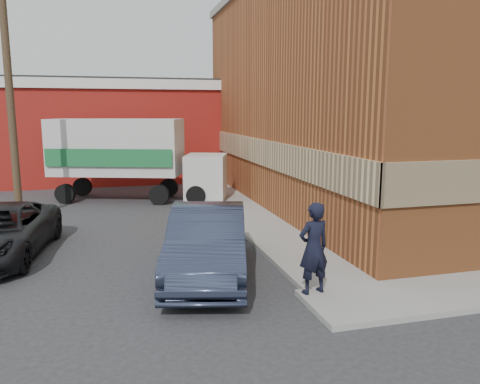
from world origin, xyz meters
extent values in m
plane|color=#28282B|center=(0.00, 0.00, 0.00)|extent=(90.00, 90.00, 0.00)
cube|color=#A8582B|center=(8.50, 9.00, 4.50)|extent=(14.00, 18.00, 9.00)
cube|color=#DAB886|center=(1.46, 9.00, 2.30)|extent=(0.08, 18.16, 1.00)
cube|color=gray|center=(0.60, 9.00, 0.06)|extent=(1.80, 18.00, 0.12)
cube|color=maroon|center=(-6.00, 20.00, 2.50)|extent=(16.00, 8.00, 5.00)
cube|color=silver|center=(-6.00, 20.00, 5.25)|extent=(16.30, 8.30, 0.50)
cube|color=black|center=(-6.00, 20.00, 5.55)|extent=(16.00, 8.00, 0.10)
cylinder|color=brown|center=(-7.50, 9.00, 4.50)|extent=(0.26, 0.26, 9.00)
imported|color=black|center=(-0.20, -0.25, 1.09)|extent=(0.78, 0.59, 1.94)
imported|color=#2D344B|center=(-2.06, 1.68, 0.82)|extent=(2.88, 5.27, 1.65)
cube|color=silver|center=(-4.00, 12.22, 2.36)|extent=(5.96, 3.89, 2.40)
cube|color=#1B6634|center=(-4.36, 11.16, 1.99)|extent=(5.08, 1.74, 0.74)
cube|color=silver|center=(-0.59, 11.06, 1.02)|extent=(2.23, 2.46, 2.03)
cylinder|color=black|center=(-6.22, 12.00, 0.42)|extent=(0.88, 0.53, 0.83)
cylinder|color=black|center=(-5.63, 13.75, 0.42)|extent=(0.88, 0.53, 0.83)
cylinder|color=black|center=(-2.37, 10.69, 0.42)|extent=(0.88, 0.53, 0.83)
cylinder|color=black|center=(-1.78, 12.44, 0.42)|extent=(0.88, 0.53, 0.83)
cylinder|color=black|center=(-0.89, 10.18, 0.42)|extent=(0.88, 0.53, 0.83)
cylinder|color=black|center=(-0.29, 11.93, 0.42)|extent=(0.88, 0.53, 0.83)
camera|label=1|loc=(-4.09, -8.87, 3.89)|focal=35.00mm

